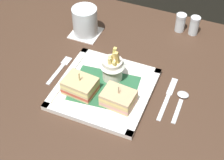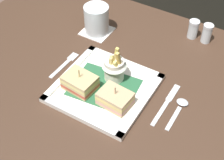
{
  "view_description": "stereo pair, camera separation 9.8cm",
  "coord_description": "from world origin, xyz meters",
  "views": [
    {
      "loc": [
        0.24,
        -0.65,
        1.52
      ],
      "look_at": [
        -0.02,
        -0.01,
        0.81
      ],
      "focal_mm": 53.88,
      "sensor_mm": 36.0,
      "label": 1
    },
    {
      "loc": [
        0.33,
        -0.6,
        1.52
      ],
      "look_at": [
        -0.02,
        -0.01,
        0.81
      ],
      "focal_mm": 53.88,
      "sensor_mm": 36.0,
      "label": 2
    }
  ],
  "objects": [
    {
      "name": "dining_table",
      "position": [
        0.0,
        0.0,
        0.63
      ],
      "size": [
        1.29,
        0.89,
        0.77
      ],
      "color": "#452E21",
      "rests_on": "ground_plane"
    },
    {
      "name": "square_plate",
      "position": [
        -0.04,
        -0.03,
        0.78
      ],
      "size": [
        0.27,
        0.27,
        0.02
      ],
      "color": "white",
      "rests_on": "dining_table"
    },
    {
      "name": "sandwich_half_left",
      "position": [
        -0.1,
        -0.06,
        0.81
      ],
      "size": [
        0.1,
        0.08,
        0.08
      ],
      "color": "tan",
      "rests_on": "square_plate"
    },
    {
      "name": "sandwich_half_right",
      "position": [
        0.02,
        -0.06,
        0.8
      ],
      "size": [
        0.1,
        0.07,
        0.07
      ],
      "color": "tan",
      "rests_on": "square_plate"
    },
    {
      "name": "fries_cup",
      "position": [
        -0.03,
        0.02,
        0.83
      ],
      "size": [
        0.08,
        0.08,
        0.12
      ],
      "color": "white",
      "rests_on": "square_plate"
    },
    {
      "name": "drink_coaster",
      "position": [
        -0.21,
        0.2,
        0.77
      ],
      "size": [
        0.1,
        0.1,
        0.0
      ],
      "primitive_type": "cube",
      "color": "white",
      "rests_on": "dining_table"
    },
    {
      "name": "water_glass",
      "position": [
        -0.21,
        0.2,
        0.82
      ],
      "size": [
        0.09,
        0.09,
        0.1
      ],
      "color": "silver",
      "rests_on": "dining_table"
    },
    {
      "name": "fork",
      "position": [
        -0.21,
        0.01,
        0.77
      ],
      "size": [
        0.03,
        0.14,
        0.0
      ],
      "color": "silver",
      "rests_on": "dining_table"
    },
    {
      "name": "knife",
      "position": [
        0.15,
        0.02,
        0.77
      ],
      "size": [
        0.02,
        0.18,
        0.0
      ],
      "color": "silver",
      "rests_on": "dining_table"
    },
    {
      "name": "spoon",
      "position": [
        0.19,
        0.03,
        0.78
      ],
      "size": [
        0.04,
        0.12,
        0.01
      ],
      "color": "silver",
      "rests_on": "dining_table"
    },
    {
      "name": "salt_shaker",
      "position": [
        0.09,
        0.35,
        0.8
      ],
      "size": [
        0.04,
        0.04,
        0.07
      ],
      "color": "silver",
      "rests_on": "dining_table"
    },
    {
      "name": "pepper_shaker",
      "position": [
        0.14,
        0.35,
        0.8
      ],
      "size": [
        0.03,
        0.03,
        0.07
      ],
      "color": "silver",
      "rests_on": "dining_table"
    }
  ]
}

